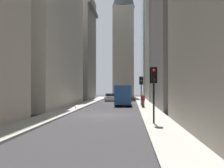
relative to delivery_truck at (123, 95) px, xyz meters
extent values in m
plane|color=#302D30|center=(-13.76, 1.40, -1.46)|extent=(135.00, 135.00, 0.00)
cube|color=#A8A399|center=(-13.76, 5.90, -1.39)|extent=(90.00, 2.20, 0.14)
cube|color=#A8A399|center=(-13.76, -3.10, -1.39)|extent=(90.00, 2.20, 0.14)
cube|color=#A8A091|center=(15.19, -9.20, 12.69)|extent=(14.66, 10.00, 28.30)
cube|color=gray|center=(17.79, 12.00, 9.41)|extent=(12.37, 10.00, 21.75)
cube|color=slate|center=(17.79, 6.75, 17.46)|extent=(12.37, 0.50, 0.60)
cube|color=#A8A091|center=(29.46, 0.79, 9.86)|extent=(5.19, 5.19, 22.64)
cube|color=#285699|center=(-0.91, 0.00, 0.08)|extent=(4.60, 2.25, 2.60)
cube|color=#38383D|center=(2.29, 0.00, -0.27)|extent=(1.90, 2.25, 1.90)
cube|color=black|center=(2.29, 0.00, 0.33)|extent=(1.92, 2.09, 0.64)
cylinder|color=black|center=(2.29, -0.98, -1.02)|extent=(0.88, 0.28, 0.88)
cylinder|color=black|center=(2.29, 0.99, -1.02)|extent=(0.88, 0.28, 0.88)
cylinder|color=black|center=(-2.31, -0.98, -1.02)|extent=(0.88, 0.28, 0.88)
cylinder|color=black|center=(-2.31, 0.99, -1.02)|extent=(0.88, 0.28, 0.88)
cube|color=silver|center=(12.04, 2.80, -0.93)|extent=(4.30, 1.78, 0.70)
cube|color=black|center=(12.24, 2.80, -0.31)|extent=(2.10, 1.58, 0.54)
cylinder|color=black|center=(10.69, 2.02, -1.14)|extent=(0.64, 0.22, 0.64)
cylinder|color=black|center=(10.69, 3.58, -1.14)|extent=(0.64, 0.22, 0.64)
cylinder|color=black|center=(13.39, 2.02, -1.14)|extent=(0.64, 0.22, 0.64)
cylinder|color=black|center=(13.39, 3.58, -1.14)|extent=(0.64, 0.22, 0.64)
cylinder|color=black|center=(-20.09, -2.62, 0.10)|extent=(0.12, 0.12, 2.83)
cube|color=black|center=(-20.09, -2.62, 1.96)|extent=(0.28, 0.32, 0.90)
cube|color=black|center=(-19.93, -2.62, 1.96)|extent=(0.03, 0.52, 1.10)
sphere|color=red|center=(-20.25, -2.62, 2.26)|extent=(0.20, 0.20, 0.20)
sphere|color=black|center=(-20.25, -2.62, 1.96)|extent=(0.20, 0.20, 0.20)
sphere|color=black|center=(-20.25, -2.62, 1.66)|extent=(0.20, 0.20, 0.20)
cylinder|color=black|center=(-1.52, -2.47, 0.13)|extent=(0.12, 0.12, 2.91)
cube|color=black|center=(-1.52, -2.47, 2.04)|extent=(0.28, 0.32, 0.90)
cube|color=black|center=(-1.36, -2.47, 2.04)|extent=(0.03, 0.52, 1.10)
sphere|color=black|center=(-1.68, -2.47, 2.34)|extent=(0.20, 0.20, 0.20)
sphere|color=orange|center=(-1.68, -2.47, 2.04)|extent=(0.20, 0.20, 0.20)
sphere|color=black|center=(-1.68, -2.47, 1.74)|extent=(0.20, 0.20, 0.20)
cylinder|color=#473D33|center=(-5.56, -2.64, -0.90)|extent=(0.16, 0.16, 0.85)
cylinder|color=#473D33|center=(-5.56, -2.47, -0.90)|extent=(0.16, 0.16, 0.85)
cube|color=maroon|center=(-5.56, -2.55, -0.18)|extent=(0.26, 0.44, 0.58)
sphere|color=tan|center=(-5.56, -2.55, 0.26)|extent=(0.22, 0.22, 0.22)
cylinder|color=brown|center=(-8.08, 5.24, -1.22)|extent=(0.07, 0.07, 0.20)
cylinder|color=brown|center=(-8.08, 5.24, -1.08)|extent=(0.03, 0.03, 0.07)
camera|label=1|loc=(-38.72, -1.08, 1.14)|focal=43.62mm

